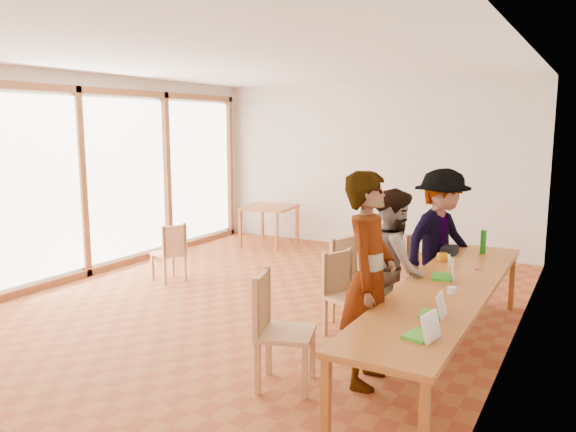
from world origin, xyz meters
name	(u,v)px	position (x,y,z in m)	size (l,w,h in m)	color
ground	(252,307)	(0.00, 0.00, 0.00)	(8.00, 8.00, 0.00)	#A65728
wall_back	(370,166)	(0.00, 4.00, 1.50)	(6.00, 0.10, 3.00)	beige
wall_right	(516,205)	(3.00, 0.00, 1.50)	(0.10, 8.00, 3.00)	beige
window_wall	(81,177)	(-2.96, 0.00, 1.50)	(0.10, 8.00, 3.00)	white
ceiling	(250,58)	(0.00, 0.00, 3.02)	(6.00, 8.00, 0.04)	white
communal_table	(447,291)	(2.50, -0.48, 0.70)	(0.80, 4.00, 0.75)	#B55F28
side_table	(269,210)	(-1.68, 3.20, 0.67)	(0.90, 0.90, 0.75)	#B55F28
chair_near	(274,317)	(1.32, -1.70, 0.62)	(0.59, 0.59, 0.54)	tan
chair_mid	(343,285)	(1.37, -0.31, 0.56)	(0.56, 0.56, 0.48)	tan
chair_far	(350,270)	(1.25, 0.15, 0.60)	(0.57, 0.57, 0.52)	tan
chair_empty	(419,262)	(1.80, 1.02, 0.57)	(0.47, 0.47, 0.50)	tan
chair_spare	(171,247)	(-1.63, 0.39, 0.52)	(0.50, 0.50, 0.45)	tan
person_near	(369,279)	(2.01, -1.25, 0.94)	(0.68, 0.45, 1.87)	gray
person_mid	(394,267)	(1.90, -0.25, 0.81)	(0.79, 0.61, 1.62)	gray
person_far	(441,242)	(2.08, 0.94, 0.87)	(1.13, 0.65, 1.75)	gray
laptop_near	(425,331)	(2.68, -1.88, 0.81)	(0.25, 0.27, 0.20)	green
laptop_mid	(436,310)	(2.63, -1.38, 0.80)	(0.21, 0.24, 0.19)	green
laptop_far	(446,273)	(2.43, -0.22, 0.81)	(0.29, 0.31, 0.22)	green
yellow_mug	(442,257)	(2.22, 0.45, 0.80)	(0.12, 0.12, 0.10)	orange
green_bottle	(483,242)	(2.54, 1.09, 0.89)	(0.07, 0.07, 0.28)	#126E11
clear_glass	(451,263)	(2.36, 0.26, 0.80)	(0.07, 0.07, 0.09)	silver
condiment_cup	(452,290)	(2.60, -0.70, 0.78)	(0.08, 0.08, 0.06)	white
pink_phone	(478,268)	(2.63, 0.31, 0.76)	(0.05, 0.10, 0.01)	#C04451
black_pouch	(450,250)	(2.20, 0.87, 0.80)	(0.16, 0.26, 0.09)	black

